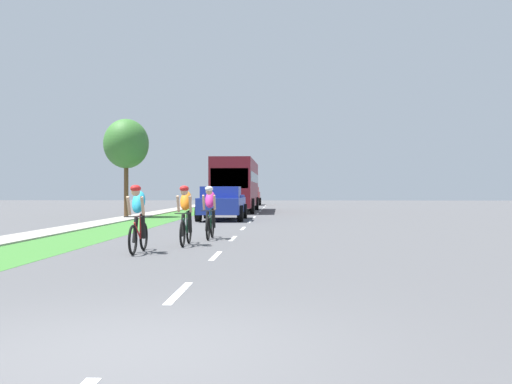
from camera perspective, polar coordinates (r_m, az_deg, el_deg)
name	(u,v)px	position (r m, az deg, el deg)	size (l,w,h in m)	color
ground_plane	(247,224)	(25.29, -0.84, -3.14)	(120.00, 120.00, 0.00)	#4C4C4F
grass_verge	(140,224)	(25.98, -11.23, -3.05)	(2.25, 70.00, 0.01)	#38722D
sidewalk_concrete	(100,223)	(26.46, -15.02, -2.99)	(1.35, 70.00, 0.10)	#9E998E
lane_markings_center	(252,219)	(29.28, -0.39, -2.68)	(0.12, 53.13, 0.01)	white
cyclist_lead	(138,218)	(13.85, -11.44, -2.50)	(0.42, 1.72, 1.58)	black
cyclist_trailing	(186,215)	(15.58, -6.88, -2.20)	(0.42, 1.72, 1.58)	black
cyclist_distant	(210,212)	(17.53, -4.51, -1.94)	(0.42, 1.72, 1.58)	black
pickup_blue	(222,203)	(28.62, -3.31, -1.10)	(2.22, 5.10, 1.64)	#23389E
bus_maroon	(237,183)	(40.32, -1.90, 0.90)	(2.78, 11.60, 3.48)	maroon
suv_red	(250,196)	(58.12, -0.61, -0.35)	(2.15, 4.70, 1.79)	red
street_tree_near	(126,144)	(32.48, -12.56, 4.58)	(2.43, 2.43, 5.33)	brown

